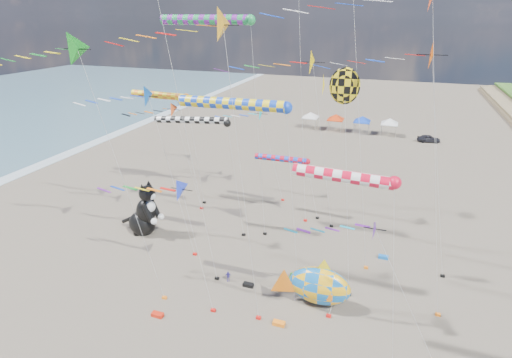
{
  "coord_description": "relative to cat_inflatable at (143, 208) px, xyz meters",
  "views": [
    {
      "loc": [
        9.57,
        -16.76,
        21.25
      ],
      "look_at": [
        -0.54,
        12.0,
        8.59
      ],
      "focal_mm": 28.0,
      "sensor_mm": 36.0,
      "label": 1
    }
  ],
  "objects": [
    {
      "name": "delta_kite_3",
      "position": [
        11.81,
        -8.11,
        17.43
      ],
      "size": [
        10.13,
        2.11,
        21.79
      ],
      "color": "orange",
      "rests_on": "ground"
    },
    {
      "name": "kite_bag_0",
      "position": [
        23.69,
        3.36,
        -2.81
      ],
      "size": [
        0.9,
        0.44,
        0.3
      ],
      "primitive_type": "cube",
      "color": "blue",
      "rests_on": "ground"
    },
    {
      "name": "kite_bag_1",
      "position": [
        7.95,
        -10.41,
        -2.81
      ],
      "size": [
        0.9,
        0.44,
        0.3
      ],
      "primitive_type": "cube",
      "color": "red",
      "rests_on": "ground"
    },
    {
      "name": "angelfish_kite",
      "position": [
        19.13,
        -1.11,
        13.35
      ],
      "size": [
        3.74,
        3.02,
        17.77
      ],
      "color": "yellow",
      "rests_on": "ground"
    },
    {
      "name": "delta_kite_0",
      "position": [
        21.88,
        -8.1,
        5.05
      ],
      "size": [
        10.17,
        1.6,
        9.23
      ],
      "color": "#5B1AA8",
      "rests_on": "ground"
    },
    {
      "name": "delta_kite_2",
      "position": [
        7.57,
        -8.49,
        6.14
      ],
      "size": [
        10.27,
        1.94,
        10.43
      ],
      "color": "blue",
      "rests_on": "ground"
    },
    {
      "name": "delta_kite_9",
      "position": [
        3.2,
        -8.46,
        15.92
      ],
      "size": [
        11.26,
        2.43,
        20.37
      ],
      "color": "#168A20",
      "rests_on": "ground"
    },
    {
      "name": "delta_kite_8",
      "position": [
        -2.04,
        6.96,
        8.08
      ],
      "size": [
        10.58,
        1.83,
        12.34
      ],
      "color": "#F1571F",
      "rests_on": "ground"
    },
    {
      "name": "windsock_2",
      "position": [
        6.58,
        3.84,
        17.71
      ],
      "size": [
        10.15,
        0.92,
        21.2
      ],
      "color": "green",
      "rests_on": "ground"
    },
    {
      "name": "delta_kite_7",
      "position": [
        7.33,
        12.32,
        7.25
      ],
      "size": [
        9.67,
        1.84,
        11.5
      ],
      "color": "#0DC4D2",
      "rests_on": "ground"
    },
    {
      "name": "child_green",
      "position": [
        16.57,
        -3.39,
        -2.35
      ],
      "size": [
        0.74,
        0.68,
        1.24
      ],
      "primitive_type": "imported",
      "rotation": [
        0.0,
        0.0,
        -0.44
      ],
      "color": "#22901E",
      "rests_on": "ground"
    },
    {
      "name": "delta_kite_11",
      "position": [
        14.17,
        7.76,
        13.83
      ],
      "size": [
        12.81,
        2.59,
        18.36
      ],
      "color": "yellow",
      "rests_on": "ground"
    },
    {
      "name": "windsock_5",
      "position": [
        12.18,
        -4.14,
        12.24
      ],
      "size": [
        9.96,
        0.89,
        15.7
      ],
      "color": "blue",
      "rests_on": "ground"
    },
    {
      "name": "windsock_4",
      "position": [
        21.01,
        -9.38,
        9.77
      ],
      "size": [
        7.29,
        0.75,
        13.19
      ],
      "color": "red",
      "rests_on": "ground"
    },
    {
      "name": "fish_inflatable",
      "position": [
        19.15,
        -5.17,
        -1.06
      ],
      "size": [
        6.46,
        3.11,
        4.34
      ],
      "color": "blue",
      "rests_on": "ground"
    },
    {
      "name": "parked_car",
      "position": [
        29.31,
        44.24,
        -2.31
      ],
      "size": [
        4.03,
        2.07,
        1.31
      ],
      "primitive_type": "imported",
      "rotation": [
        0.0,
        0.0,
        1.71
      ],
      "color": "#26262D",
      "rests_on": "ground"
    },
    {
      "name": "tent_row",
      "position": [
        14.86,
        46.24,
        0.18
      ],
      "size": [
        19.2,
        4.2,
        3.8
      ],
      "color": "silver",
      "rests_on": "ground"
    },
    {
      "name": "windsock_3",
      "position": [
        4.91,
        2.91,
        8.75
      ],
      "size": [
        9.3,
        0.71,
        12.13
      ],
      "color": "black",
      "rests_on": "ground"
    },
    {
      "name": "kite_bag_3",
      "position": [
        13.19,
        -4.74,
        -2.81
      ],
      "size": [
        0.9,
        0.44,
        0.3
      ],
      "primitive_type": "cube",
      "color": "black",
      "rests_on": "ground"
    },
    {
      "name": "windsock_0",
      "position": [
        -1.89,
        8.47,
        9.71
      ],
      "size": [
        8.45,
        0.82,
        13.14
      ],
      "color": "orange",
      "rests_on": "ground"
    },
    {
      "name": "delta_kite_4",
      "position": [
        25.02,
        2.11,
        15.35
      ],
      "size": [
        11.05,
        2.37,
        19.79
      ],
      "color": "#EA4F06",
      "rests_on": "ground"
    },
    {
      "name": "windsock_1",
      "position": [
        12.22,
        9.08,
        3.61
      ],
      "size": [
        7.59,
        0.7,
        6.97
      ],
      "color": "red",
      "rests_on": "ground"
    },
    {
      "name": "kite_bag_2",
      "position": [
        16.88,
        -8.22,
        -2.81
      ],
      "size": [
        0.9,
        0.44,
        0.3
      ],
      "primitive_type": "cube",
      "color": "orange",
      "rests_on": "ground"
    },
    {
      "name": "delta_kite_6",
      "position": [
        1.4,
        -2.0,
        11.49
      ],
      "size": [
        11.88,
        2.08,
        15.83
      ],
      "color": "blue",
      "rests_on": "ground"
    },
    {
      "name": "child_blue",
      "position": [
        11.29,
        -4.62,
        -2.48
      ],
      "size": [
        0.61,
        0.48,
        0.97
      ],
      "primitive_type": "imported",
      "rotation": [
        0.0,
        0.0,
        0.5
      ],
      "color": "#332897",
      "rests_on": "ground"
    },
    {
      "name": "person_adult",
      "position": [
        17.44,
        -5.06,
        -2.19
      ],
      "size": [
        0.67,
        0.64,
        1.55
      ],
      "primitive_type": "imported",
      "rotation": [
        0.0,
        0.0,
        0.65
      ],
      "color": "gray",
      "rests_on": "ground"
    },
    {
      "name": "cat_inflatable",
      "position": [
        0.0,
        0.0,
        0.0
      ],
      "size": [
        4.61,
        2.67,
        5.93
      ],
      "primitive_type": null,
      "rotation": [
        0.0,
        0.0,
        -0.11
      ],
      "color": "black",
      "rests_on": "ground"
    }
  ]
}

